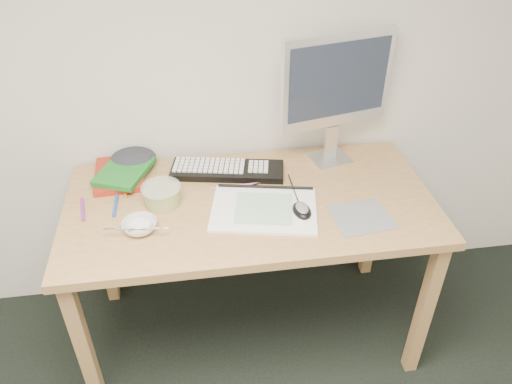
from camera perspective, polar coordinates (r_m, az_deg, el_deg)
desk at (r=1.95m, az=-0.65°, el=-2.90°), size 1.40×0.70×0.75m
mousepad at (r=1.86m, az=11.95°, el=-2.81°), size 0.23×0.21×0.00m
sketchpad at (r=1.85m, az=0.92°, el=-2.00°), size 0.43×0.35×0.01m
keyboard at (r=2.05m, az=-3.29°, el=2.49°), size 0.48×0.23×0.03m
monitor at (r=2.01m, az=9.19°, el=12.04°), size 0.46×0.18×0.54m
mouse at (r=1.82m, az=5.28°, el=-1.84°), size 0.07×0.11×0.04m
rice_bowl at (r=1.80m, az=-13.14°, el=-3.82°), size 0.15×0.15×0.04m
chopsticks at (r=1.75m, az=-13.62°, el=-4.10°), size 0.22×0.04×0.02m
fruit_tub at (r=1.90m, az=-10.72°, el=-0.32°), size 0.16×0.16×0.07m
book_red at (r=2.10m, az=-15.32°, el=1.95°), size 0.20×0.27×0.03m
book_green at (r=2.07m, az=-14.81°, el=2.33°), size 0.25×0.28×0.02m
cloth_lump at (r=2.15m, az=-13.86°, el=3.70°), size 0.17×0.15×0.07m
pencil_pink at (r=1.97m, az=-2.41°, el=0.72°), size 0.20×0.02×0.01m
pencil_tan at (r=1.93m, az=-1.85°, el=-0.17°), size 0.13×0.12×0.01m
pencil_black at (r=1.99m, az=0.70°, el=1.14°), size 0.18×0.08×0.01m
marker_blue at (r=1.94m, az=-15.77°, el=-1.49°), size 0.01×0.13×0.01m
marker_orange at (r=2.02m, az=-14.71°, el=0.49°), size 0.02×0.13×0.01m
marker_purple at (r=1.95m, az=-19.20°, el=-1.87°), size 0.04×0.14×0.01m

